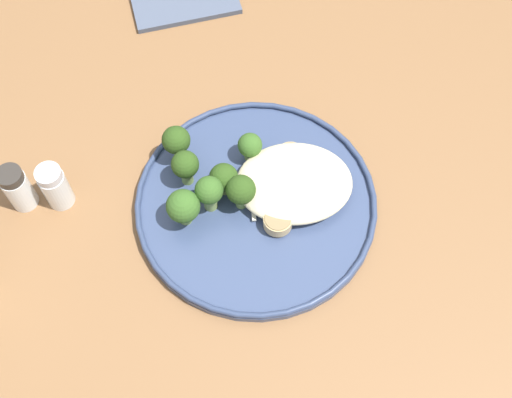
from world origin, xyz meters
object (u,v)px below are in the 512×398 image
at_px(seared_scallop_tilted_round, 279,188).
at_px(broccoli_floret_left_leaning, 224,178).
at_px(broccoli_floret_front_edge, 241,191).
at_px(broccoli_floret_split_head, 185,166).
at_px(broccoli_floret_tall_stalk, 250,146).
at_px(broccoli_floret_near_rim, 209,192).
at_px(seared_scallop_half_hidden, 254,175).
at_px(seared_scallop_front_small, 278,221).
at_px(seared_scallop_tiny_bay, 291,156).
at_px(broccoli_floret_right_tilted, 183,207).
at_px(broccoli_floret_beside_noodles, 176,141).
at_px(pepper_shaker, 17,188).
at_px(salt_shaker, 55,187).
at_px(seared_scallop_center_golden, 303,182).
at_px(dinner_plate, 256,203).
at_px(seared_scallop_on_noodles, 275,171).
at_px(seared_scallop_rear_pale, 315,211).

bearing_deg(seared_scallop_tilted_round, broccoli_floret_left_leaning, -5.29).
height_order(broccoli_floret_front_edge, broccoli_floret_split_head, same).
bearing_deg(broccoli_floret_tall_stalk, broccoli_floret_near_rim, 53.12).
xyz_separation_m(seared_scallop_half_hidden, seared_scallop_tilted_round, (-0.03, 0.02, -0.00)).
bearing_deg(broccoli_floret_split_head, seared_scallop_front_small, 147.96).
height_order(seared_scallop_tiny_bay, broccoli_floret_front_edge, broccoli_floret_front_edge).
relative_size(seared_scallop_tiny_bay, seared_scallop_tilted_round, 1.48).
relative_size(seared_scallop_half_hidden, seared_scallop_tiny_bay, 0.83).
bearing_deg(broccoli_floret_right_tilted, seared_scallop_tilted_round, -164.16).
relative_size(broccoli_floret_beside_noodles, pepper_shaker, 0.84).
xyz_separation_m(broccoli_floret_right_tilted, broccoli_floret_near_rim, (-0.03, -0.02, 0.00)).
relative_size(seared_scallop_tiny_bay, salt_shaker, 0.51).
xyz_separation_m(seared_scallop_center_golden, salt_shaker, (0.29, -0.00, 0.01)).
bearing_deg(pepper_shaker, seared_scallop_front_small, 170.36).
height_order(seared_scallop_front_small, seared_scallop_tilted_round, seared_scallop_front_small).
xyz_separation_m(dinner_plate, pepper_shaker, (0.28, -0.02, 0.02)).
relative_size(seared_scallop_on_noodles, broccoli_floret_split_head, 0.57).
distance_m(seared_scallop_half_hidden, broccoli_floret_beside_noodles, 0.10).
xyz_separation_m(seared_scallop_half_hidden, broccoli_floret_front_edge, (0.02, 0.03, 0.02)).
relative_size(seared_scallop_center_golden, seared_scallop_on_noodles, 1.02).
xyz_separation_m(seared_scallop_half_hidden, broccoli_floret_beside_noodles, (0.09, -0.04, 0.03)).
bearing_deg(broccoli_floret_beside_noodles, seared_scallop_tilted_round, 155.28).
bearing_deg(seared_scallop_on_noodles, seared_scallop_half_hidden, 13.39).
distance_m(seared_scallop_center_golden, broccoli_floret_left_leaning, 0.10).
relative_size(seared_scallop_tiny_bay, broccoli_floret_right_tilted, 0.62).
bearing_deg(seared_scallop_rear_pale, seared_scallop_tilted_round, -38.04).
xyz_separation_m(seared_scallop_front_small, broccoli_floret_near_rim, (0.08, -0.03, 0.02)).
bearing_deg(seared_scallop_tiny_bay, broccoli_floret_front_edge, 43.32).
height_order(seared_scallop_tiny_bay, seared_scallop_center_golden, same).
bearing_deg(dinner_plate, broccoli_floret_front_edge, 3.57).
xyz_separation_m(seared_scallop_on_noodles, broccoli_floret_front_edge, (0.04, 0.04, 0.02)).
relative_size(seared_scallop_center_golden, broccoli_floret_left_leaning, 0.66).
distance_m(dinner_plate, seared_scallop_rear_pale, 0.07).
height_order(broccoli_floret_right_tilted, broccoli_floret_split_head, same).
bearing_deg(seared_scallop_tiny_bay, seared_scallop_tilted_round, 68.96).
bearing_deg(seared_scallop_front_small, broccoli_floret_right_tilted, -6.77).
distance_m(broccoli_floret_front_edge, salt_shaker, 0.22).
bearing_deg(seared_scallop_half_hidden, broccoli_floret_beside_noodles, -22.23).
xyz_separation_m(broccoli_floret_near_rim, broccoli_floret_front_edge, (-0.04, -0.00, -0.00)).
relative_size(seared_scallop_on_noodles, salt_shaker, 0.46).
bearing_deg(seared_scallop_half_hidden, broccoli_floret_right_tilted, 31.10).
xyz_separation_m(broccoli_floret_beside_noodles, broccoli_floret_near_rim, (-0.04, 0.07, -0.00)).
height_order(seared_scallop_center_golden, broccoli_floret_front_edge, broccoli_floret_front_edge).
bearing_deg(dinner_plate, seared_scallop_on_noodles, -123.65).
xyz_separation_m(seared_scallop_tiny_bay, seared_scallop_on_noodles, (0.02, 0.02, 0.00)).
bearing_deg(seared_scallop_rear_pale, broccoli_floret_tall_stalk, -48.62).
bearing_deg(salt_shaker, dinner_plate, 175.11).
distance_m(seared_scallop_rear_pale, broccoli_floret_beside_noodles, 0.19).
bearing_deg(seared_scallop_center_golden, broccoli_floret_front_edge, 15.87).
xyz_separation_m(seared_scallop_front_small, broccoli_floret_tall_stalk, (0.03, -0.10, 0.01)).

